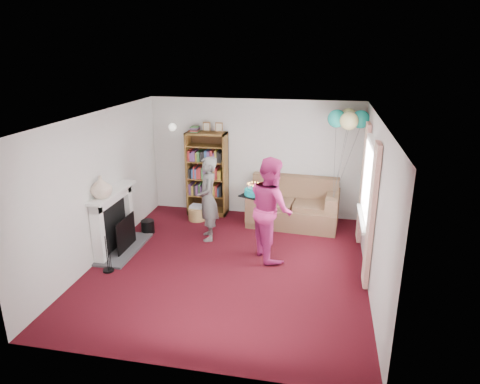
% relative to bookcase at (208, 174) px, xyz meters
% --- Properties ---
extents(ground, '(5.00, 5.00, 0.00)m').
position_rel_bookcase_xyz_m(ground, '(0.98, -2.30, -0.89)').
color(ground, '#36080E').
rests_on(ground, ground).
extents(wall_back, '(4.50, 0.02, 2.50)m').
position_rel_bookcase_xyz_m(wall_back, '(0.98, 0.21, 0.36)').
color(wall_back, silver).
rests_on(wall_back, ground).
extents(wall_left, '(0.02, 5.00, 2.50)m').
position_rel_bookcase_xyz_m(wall_left, '(-1.28, -2.30, 0.36)').
color(wall_left, silver).
rests_on(wall_left, ground).
extents(wall_right, '(0.02, 5.00, 2.50)m').
position_rel_bookcase_xyz_m(wall_right, '(3.24, -2.30, 0.36)').
color(wall_right, silver).
rests_on(wall_right, ground).
extents(ceiling, '(4.50, 5.00, 0.01)m').
position_rel_bookcase_xyz_m(ceiling, '(0.98, -2.30, 1.61)').
color(ceiling, white).
rests_on(ceiling, wall_back).
extents(fireplace, '(0.55, 1.80, 1.12)m').
position_rel_bookcase_xyz_m(fireplace, '(-1.11, -2.11, -0.38)').
color(fireplace, '#3F3F42').
rests_on(fireplace, ground).
extents(window_bay, '(0.14, 2.02, 2.20)m').
position_rel_bookcase_xyz_m(window_bay, '(3.19, -1.70, 0.31)').
color(window_bay, white).
rests_on(window_bay, ground).
extents(wall_sconce, '(0.16, 0.23, 0.16)m').
position_rel_bookcase_xyz_m(wall_sconce, '(-0.77, 0.06, 0.99)').
color(wall_sconce, gold).
rests_on(wall_sconce, ground).
extents(bookcase, '(0.86, 0.42, 2.02)m').
position_rel_bookcase_xyz_m(bookcase, '(0.00, 0.00, 0.00)').
color(bookcase, '#472B14').
rests_on(bookcase, ground).
extents(sofa, '(1.80, 0.95, 0.95)m').
position_rel_bookcase_xyz_m(sofa, '(1.90, -0.23, -0.54)').
color(sofa, brown).
rests_on(sofa, ground).
extents(wicker_basket, '(0.37, 0.37, 0.34)m').
position_rel_bookcase_xyz_m(wicker_basket, '(-0.13, -0.46, -0.74)').
color(wicker_basket, '#A8844E').
rests_on(wicker_basket, ground).
extents(person_striped, '(0.56, 0.68, 1.61)m').
position_rel_bookcase_xyz_m(person_striped, '(0.37, -1.31, -0.09)').
color(person_striped, black).
rests_on(person_striped, ground).
extents(person_magenta, '(1.02, 1.09, 1.79)m').
position_rel_bookcase_xyz_m(person_magenta, '(1.61, -1.81, 0.00)').
color(person_magenta, '#AC2263').
rests_on(person_magenta, ground).
extents(birthday_cake, '(0.40, 0.40, 0.22)m').
position_rel_bookcase_xyz_m(birthday_cake, '(1.30, -1.70, 0.24)').
color(birthday_cake, black).
rests_on(birthday_cake, ground).
extents(balloons, '(0.78, 0.78, 1.71)m').
position_rel_bookcase_xyz_m(balloons, '(2.86, -0.29, 1.33)').
color(balloons, '#3F3F3F').
rests_on(balloons, ground).
extents(mantel_vase, '(0.47, 0.47, 0.37)m').
position_rel_bookcase_xyz_m(mantel_vase, '(-1.14, -2.45, 0.42)').
color(mantel_vase, beige).
rests_on(mantel_vase, fireplace).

